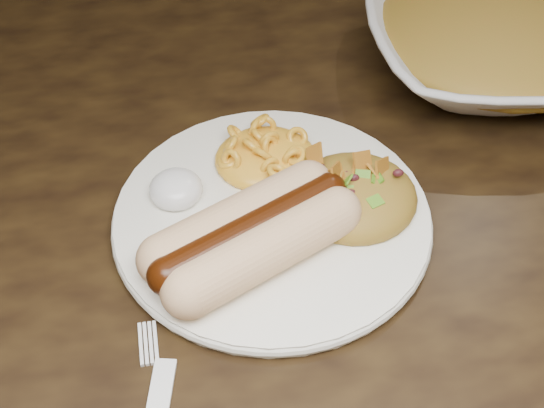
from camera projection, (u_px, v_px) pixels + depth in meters
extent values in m
cube|color=#2F200E|center=(232.00, 222.00, 0.64)|extent=(1.60, 0.90, 0.04)
cylinder|color=white|center=(272.00, 218.00, 0.61)|extent=(0.34, 0.34, 0.01)
cylinder|color=#FFCD9D|center=(255.00, 251.00, 0.55)|extent=(0.14, 0.09, 0.04)
cylinder|color=#FFCD9D|center=(249.00, 219.00, 0.57)|extent=(0.14, 0.09, 0.04)
cylinder|color=#4B1B06|center=(252.00, 231.00, 0.56)|extent=(0.14, 0.09, 0.03)
ellipsoid|color=yellow|center=(266.00, 147.00, 0.63)|extent=(0.09, 0.09, 0.03)
ellipsoid|color=white|center=(175.00, 185.00, 0.61)|extent=(0.05, 0.05, 0.03)
ellipsoid|color=#BB4721|center=(355.00, 191.00, 0.60)|extent=(0.10, 0.10, 0.04)
imported|color=white|center=(496.00, 43.00, 0.73)|extent=(0.28, 0.28, 0.06)
ellipsoid|color=#BB4721|center=(500.00, 26.00, 0.72)|extent=(0.31, 0.31, 0.06)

